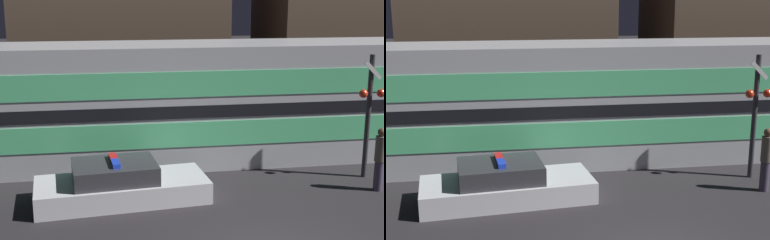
{
  "view_description": "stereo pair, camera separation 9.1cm",
  "coord_description": "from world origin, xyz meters",
  "views": [
    {
      "loc": [
        -3.23,
        -9.64,
        5.44
      ],
      "look_at": [
        -0.73,
        5.75,
        1.75
      ],
      "focal_mm": 50.0,
      "sensor_mm": 36.0,
      "label": 1
    },
    {
      "loc": [
        -3.14,
        -9.65,
        5.44
      ],
      "look_at": [
        -0.73,
        5.75,
        1.75
      ],
      "focal_mm": 50.0,
      "sensor_mm": 36.0,
      "label": 2
    }
  ],
  "objects": [
    {
      "name": "building_left",
      "position": [
        -2.52,
        15.34,
        4.64
      ],
      "size": [
        8.93,
        6.54,
        9.29
      ],
      "color": "brown",
      "rests_on": "ground_plane"
    },
    {
      "name": "police_car",
      "position": [
        -2.96,
        4.05,
        0.44
      ],
      "size": [
        4.73,
        2.31,
        1.19
      ],
      "rotation": [
        0.0,
        0.0,
        0.1
      ],
      "color": "silver",
      "rests_on": "ground_plane"
    },
    {
      "name": "crossing_signal_near",
      "position": [
        4.42,
        4.75,
        2.09
      ],
      "size": [
        0.8,
        0.35,
        3.73
      ],
      "color": "#2D2D33",
      "rests_on": "ground_plane"
    },
    {
      "name": "train",
      "position": [
        1.46,
        7.45,
        1.94
      ],
      "size": [
        21.17,
        3.0,
        3.88
      ],
      "color": "#B7BABF",
      "rests_on": "ground_plane"
    },
    {
      "name": "pedestrian",
      "position": [
        4.26,
        3.64,
        0.93
      ],
      "size": [
        0.31,
        0.31,
        1.82
      ],
      "color": "#3F384C",
      "rests_on": "ground_plane"
    }
  ]
}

